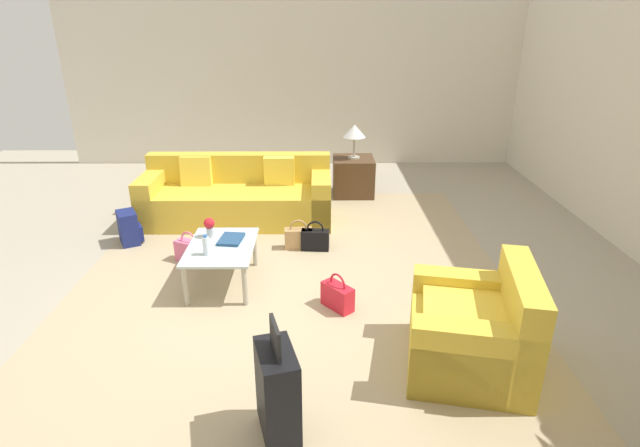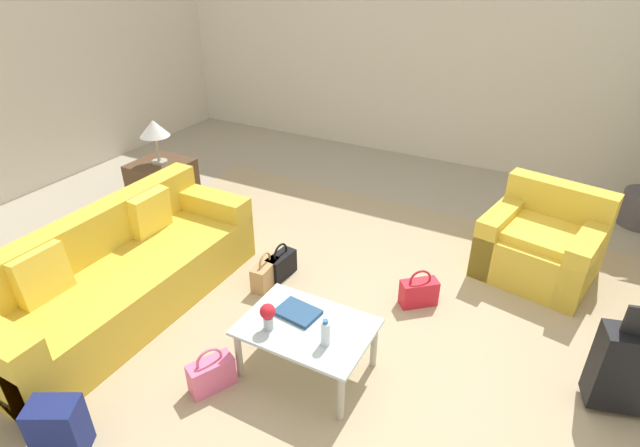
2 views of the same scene
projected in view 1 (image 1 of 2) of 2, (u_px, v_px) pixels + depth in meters
The scene contains 17 objects.
ground_plane at pixel (270, 304), 4.72m from camera, with size 12.00×12.00×0.00m, color #A89E89.
wall_left at pixel (291, 77), 8.81m from camera, with size 0.12×8.00×3.10m, color silver.
area_rug at pixel (294, 274), 5.27m from camera, with size 5.20×4.40×0.01m, color tan.
couch at pixel (238, 198), 6.63m from camera, with size 0.91×2.44×0.84m.
armchair at pixel (478, 334), 3.77m from camera, with size 1.12×1.04×0.84m.
coffee_table at pixel (222, 251), 4.95m from camera, with size 0.91×0.65×0.43m.
water_bottle at pixel (206, 245), 4.70m from camera, with size 0.06×0.06×0.20m.
coffee_table_book at pixel (231, 239), 5.03m from camera, with size 0.30×0.22×0.03m, color navy.
flower_vase at pixel (209, 226), 5.08m from camera, with size 0.11×0.11×0.21m.
side_table at pixel (353, 176), 7.58m from camera, with size 0.61×0.61×0.57m, color #513823.
table_lamp at pixel (354, 132), 7.32m from camera, with size 0.33×0.33×0.50m.
suitcase_black at pixel (277, 391), 3.10m from camera, with size 0.44×0.32×0.85m.
handbag_tan at pixel (298, 238), 5.83m from camera, with size 0.16×0.33×0.36m.
handbag_pink at pixel (190, 251), 5.51m from camera, with size 0.27×0.35×0.36m.
handbag_black at pixel (315, 239), 5.79m from camera, with size 0.17×0.33×0.36m.
handbag_red at pixel (337, 296), 4.61m from camera, with size 0.33×0.32×0.36m.
backpack_navy at pixel (129, 228), 5.93m from camera, with size 0.36×0.34×0.40m.
Camera 1 is at (4.08, 0.45, 2.50)m, focal length 28.00 mm.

